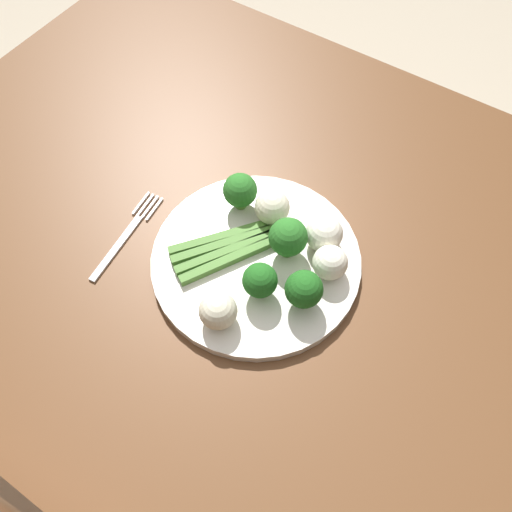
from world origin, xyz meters
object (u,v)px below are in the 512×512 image
at_px(asparagus_bundle, 228,248).
at_px(fork, 126,235).
at_px(broccoli_back_right, 260,281).
at_px(cauliflower_near_fork, 330,263).
at_px(cauliflower_near_center, 324,234).
at_px(cauliflower_left, 272,207).
at_px(broccoli_outer_edge, 304,290).
at_px(cauliflower_front_left, 215,309).
at_px(dining_table, 276,283).
at_px(plate, 256,261).
at_px(broccoli_back, 240,191).
at_px(broccoli_front, 288,238).

height_order(asparagus_bundle, fork, asparagus_bundle).
distance_m(broccoli_back_right, fork, 0.22).
bearing_deg(cauliflower_near_fork, cauliflower_near_center, 130.00).
bearing_deg(cauliflower_left, broccoli_outer_edge, -41.16).
relative_size(cauliflower_front_left, cauliflower_near_fork, 1.04).
bearing_deg(cauliflower_left, cauliflower_front_left, -81.77).
distance_m(dining_table, cauliflower_front_left, 0.21).
distance_m(dining_table, fork, 0.25).
distance_m(plate, broccoli_back_right, 0.07).
distance_m(broccoli_back, cauliflower_near_fork, 0.17).
distance_m(broccoli_outer_edge, fork, 0.28).
height_order(broccoli_back, cauliflower_front_left, broccoli_back).
height_order(asparagus_bundle, cauliflower_front_left, cauliflower_front_left).
distance_m(cauliflower_front_left, cauliflower_near_center, 0.18).
bearing_deg(cauliflower_near_fork, fork, -160.11).
relative_size(plate, cauliflower_left, 5.81).
relative_size(cauliflower_front_left, cauliflower_near_center, 0.95).
height_order(plate, broccoli_back_right, broccoli_back_right).
bearing_deg(cauliflower_near_center, fork, -151.51).
xyz_separation_m(dining_table, plate, (-0.01, -0.04, 0.12)).
distance_m(asparagus_bundle, broccoli_outer_edge, 0.13).
bearing_deg(plate, cauliflower_near_center, 47.30).
xyz_separation_m(asparagus_bundle, cauliflower_near_center, (0.10, 0.08, 0.02)).
bearing_deg(broccoli_back, dining_table, -14.36).
xyz_separation_m(dining_table, cauliflower_front_left, (-0.00, -0.15, 0.15)).
relative_size(dining_table, broccoli_back_right, 22.45).
bearing_deg(cauliflower_near_fork, dining_table, 175.52).
bearing_deg(broccoli_back, cauliflower_left, 7.79).
bearing_deg(broccoli_back_right, broccoli_front, 92.35).
relative_size(dining_table, cauliflower_front_left, 25.83).
bearing_deg(cauliflower_near_fork, asparagus_bundle, -160.85).
relative_size(plate, broccoli_outer_edge, 4.79).
distance_m(cauliflower_left, cauliflower_near_center, 0.08).
relative_size(dining_table, broccoli_outer_edge, 20.97).
bearing_deg(plate, broccoli_back, 137.41).
xyz_separation_m(broccoli_front, cauliflower_near_center, (0.03, 0.04, -0.01)).
distance_m(dining_table, broccoli_front, 0.17).
bearing_deg(broccoli_outer_edge, fork, -171.40).
height_order(broccoli_front, broccoli_outer_edge, broccoli_front).
bearing_deg(broccoli_back_right, cauliflower_front_left, -113.90).
relative_size(plate, asparagus_bundle, 1.83).
relative_size(broccoli_back, cauliflower_near_center, 1.16).
xyz_separation_m(broccoli_back, fork, (-0.11, -0.13, -0.05)).
distance_m(broccoli_back, broccoli_front, 0.10).
bearing_deg(broccoli_front, broccoli_back_right, -87.65).
bearing_deg(asparagus_bundle, fork, -35.66).
bearing_deg(cauliflower_front_left, plate, 93.63).
height_order(broccoli_outer_edge, cauliflower_left, broccoli_outer_edge).
bearing_deg(broccoli_back_right, cauliflower_near_fork, 52.33).
bearing_deg(broccoli_back, cauliflower_near_fork, -9.37).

